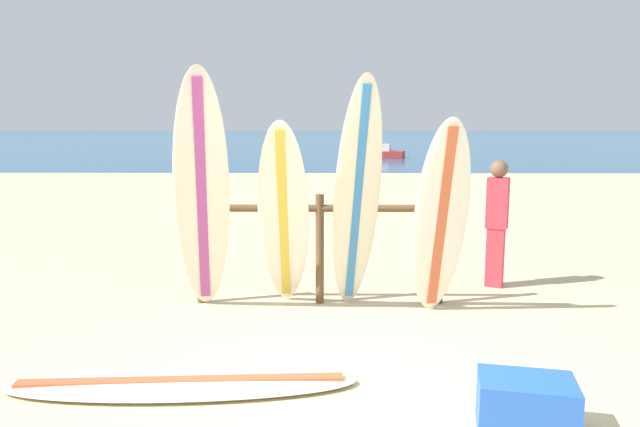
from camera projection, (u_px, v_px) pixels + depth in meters
name	position (u px, v px, depth m)	size (l,w,h in m)	color
ground_plane	(342.00, 398.00, 4.26)	(120.00, 120.00, 0.00)	#D3BC8C
ocean_water	(327.00, 138.00, 61.53)	(120.00, 80.00, 0.01)	#1E5984
surfboard_rack	(320.00, 234.00, 6.36)	(2.70, 0.09, 1.20)	brown
surfboard_leaning_far_left	(202.00, 195.00, 5.87)	(0.71, 0.99, 2.49)	silver
surfboard_leaning_left	(283.00, 217.00, 6.05)	(0.53, 0.90, 2.00)	white
surfboard_leaning_center_left	(357.00, 198.00, 5.92)	(0.61, 0.89, 2.42)	beige
surfboard_leaning_center	(441.00, 219.00, 5.88)	(0.65, 0.63, 2.02)	white
surfboard_lying_on_sand	(181.00, 384.00, 4.41)	(2.66, 0.75, 0.08)	silver
beachgoer_standing	(497.00, 218.00, 6.98)	(0.29, 0.24, 1.52)	#D8333F
small_boat_offshore	(382.00, 153.00, 30.74)	(2.38, 1.49, 0.71)	#B22D28
cooler_box	(526.00, 406.00, 3.77)	(0.60, 0.40, 0.36)	blue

